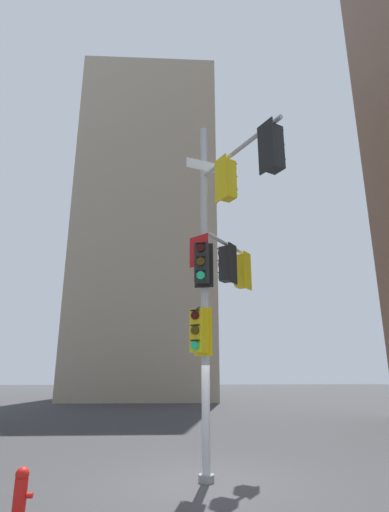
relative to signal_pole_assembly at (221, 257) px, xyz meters
The scene contains 4 objects.
ground 5.18m from the signal_pole_assembly, 161.69° to the left, with size 120.00×120.00×0.00m, color #38383A.
building_mid_block 29.98m from the signal_pole_assembly, 97.91° to the left, with size 12.39×12.39×31.21m, color tan.
signal_pole_assembly is the anchor object (origin of this frame).
fire_hydrant 6.34m from the signal_pole_assembly, 153.50° to the right, with size 0.33×0.23×0.78m.
Camera 1 is at (-0.75, -9.74, 2.40)m, focal length 27.67 mm.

